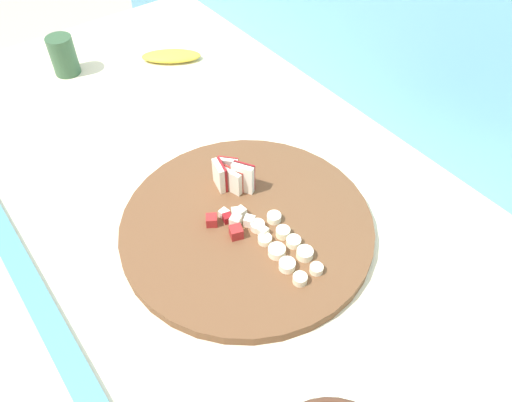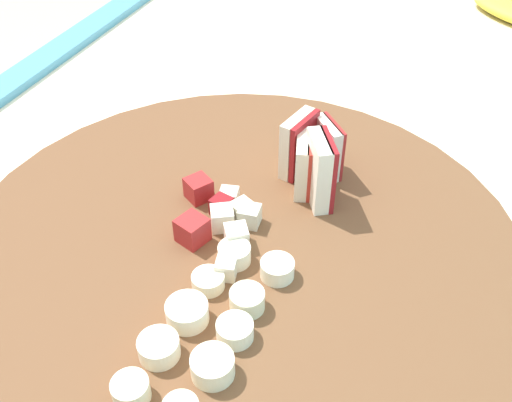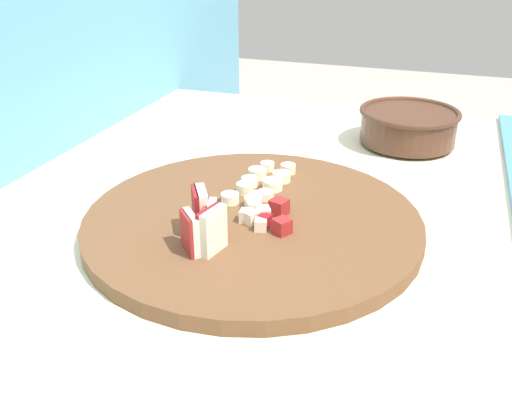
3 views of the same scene
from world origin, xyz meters
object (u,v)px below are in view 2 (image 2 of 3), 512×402
object	(u,v)px
apple_dice_pile	(219,217)
banana_slice_rows	(209,322)
apple_wedge_fan	(313,158)
cutting_board	(239,248)

from	to	relation	value
apple_dice_pile	banana_slice_rows	bearing A→B (deg)	20.64
apple_wedge_fan	apple_dice_pile	xyz separation A→B (m)	(0.08, -0.05, -0.02)
cutting_board	apple_dice_pile	world-z (taller)	apple_dice_pile
apple_dice_pile	banana_slice_rows	xyz separation A→B (m)	(0.10, 0.04, -0.00)
cutting_board	banana_slice_rows	bearing A→B (deg)	10.38
apple_wedge_fan	apple_dice_pile	distance (m)	0.10
apple_dice_pile	banana_slice_rows	distance (m)	0.10
cutting_board	apple_dice_pile	xyz separation A→B (m)	(-0.01, -0.02, 0.02)
apple_dice_pile	banana_slice_rows	world-z (taller)	apple_dice_pile
apple_wedge_fan	apple_dice_pile	world-z (taller)	apple_wedge_fan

